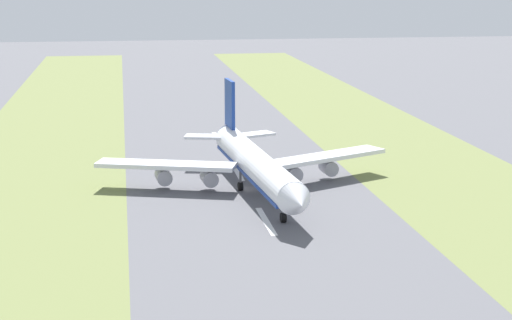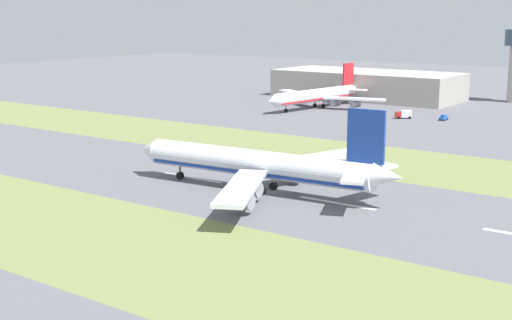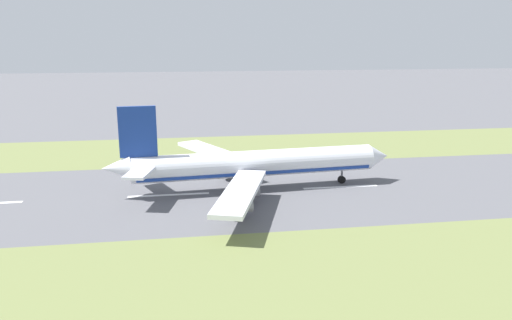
# 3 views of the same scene
# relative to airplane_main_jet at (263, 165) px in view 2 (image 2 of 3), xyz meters

# --- Properties ---
(ground_plane) EXTENTS (800.00, 800.00, 0.00)m
(ground_plane) POSITION_rel_airplane_main_jet_xyz_m (1.13, -1.88, -6.02)
(ground_plane) COLOR #56565B
(grass_median_west) EXTENTS (40.00, 600.00, 0.01)m
(grass_median_west) POSITION_rel_airplane_main_jet_xyz_m (-43.87, -1.88, -6.02)
(grass_median_west) COLOR olive
(grass_median_west) RESTS_ON ground
(grass_median_east) EXTENTS (40.00, 600.00, 0.01)m
(grass_median_east) POSITION_rel_airplane_main_jet_xyz_m (46.13, -1.88, -6.02)
(grass_median_east) COLOR olive
(grass_median_east) RESTS_ON ground
(centreline_dash_mid) EXTENTS (1.20, 18.00, 0.01)m
(centreline_dash_mid) POSITION_rel_airplane_main_jet_xyz_m (1.13, -18.10, -6.01)
(centreline_dash_mid) COLOR silver
(centreline_dash_mid) RESTS_ON ground
(centreline_dash_far) EXTENTS (1.20, 18.00, 0.01)m
(centreline_dash_far) POSITION_rel_airplane_main_jet_xyz_m (1.13, 21.90, -6.01)
(centreline_dash_far) COLOR silver
(centreline_dash_far) RESTS_ON ground
(airplane_main_jet) EXTENTS (63.93, 67.22, 20.20)m
(airplane_main_jet) POSITION_rel_airplane_main_jet_xyz_m (0.00, 0.00, 0.00)
(airplane_main_jet) COLOR silver
(airplane_main_jet) RESTS_ON ground
(terminal_building) EXTENTS (36.00, 84.43, 12.41)m
(terminal_building) POSITION_rel_airplane_main_jet_xyz_m (172.90, 63.05, 0.19)
(terminal_building) COLOR #A39E93
(terminal_building) RESTS_ON ground
(airplane_parked_apron) EXTENTS (58.41, 55.30, 17.58)m
(airplane_parked_apron) POSITION_rel_airplane_main_jet_xyz_m (129.54, 63.65, -0.78)
(airplane_parked_apron) COLOR white
(airplane_parked_apron) RESTS_ON ground
(service_truck) EXTENTS (5.46, 6.07, 3.10)m
(service_truck) POSITION_rel_airplane_main_jet_xyz_m (122.09, 21.50, -4.36)
(service_truck) COLOR #B2231E
(service_truck) RESTS_ON ground
(apron_car) EXTENTS (4.51, 2.26, 2.03)m
(apron_car) POSITION_rel_airplane_main_jet_xyz_m (126.59, 7.63, -5.02)
(apron_car) COLOR #1E51B2
(apron_car) RESTS_ON ground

